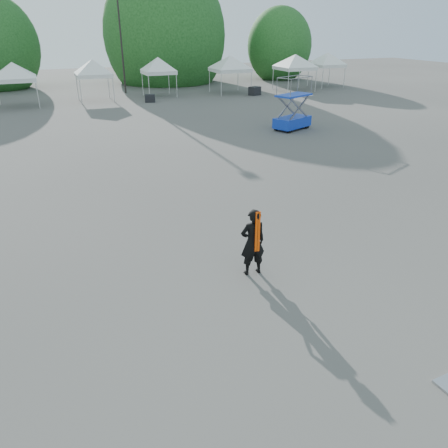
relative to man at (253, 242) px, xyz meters
name	(u,v)px	position (x,y,z in m)	size (l,w,h in m)	color
ground	(230,241)	(0.22, 1.94, -0.91)	(120.00, 120.00, 0.00)	#474442
light_pole_east	(120,29)	(3.22, 33.94, 4.61)	(0.60, 0.25, 9.80)	black
tree_mid_e	(165,35)	(9.22, 40.94, 3.93)	(5.12, 5.12, 7.79)	#382314
tree_far_e	(279,46)	(22.22, 38.94, 2.72)	(3.84, 3.84, 5.84)	#382314
tent_d	(12,66)	(-5.93, 29.72, 2.15)	(4.38, 4.38, 3.88)	silver
tent_e	(92,63)	(0.06, 30.38, 2.15)	(3.99, 3.99, 3.88)	silver
tent_f	(158,60)	(5.69, 30.80, 2.15)	(3.78, 3.78, 3.88)	silver
tent_g	(230,59)	(12.31, 30.23, 2.15)	(4.49, 4.49, 3.88)	silver
tent_h	(295,57)	(18.80, 29.56, 2.15)	(4.54, 4.54, 3.88)	silver
tent_extra_8	(328,55)	(23.35, 30.81, 2.15)	(4.02, 4.02, 3.88)	silver
man	(253,242)	(0.00, 0.00, 0.00)	(0.68, 0.46, 1.81)	black
scissor_lift	(293,103)	(9.77, 14.54, 0.66)	(2.69, 2.07, 3.12)	#0C28A2
crate_mid	(150,98)	(4.12, 28.04, -0.60)	(0.79, 0.62, 0.62)	black
crate_east	(255,91)	(13.91, 28.23, -0.54)	(0.96, 0.75, 0.75)	black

